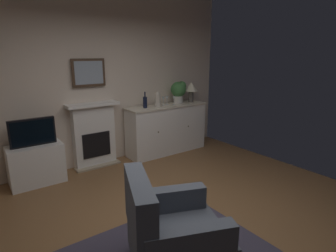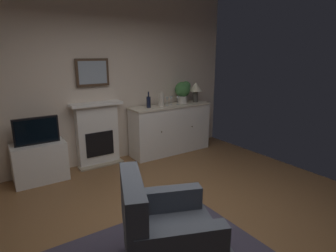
{
  "view_description": "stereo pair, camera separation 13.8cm",
  "coord_description": "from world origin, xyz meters",
  "px_view_note": "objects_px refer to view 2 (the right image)",
  "views": [
    {
      "loc": [
        -1.79,
        -2.15,
        1.89
      ],
      "look_at": [
        0.21,
        0.61,
        1.0
      ],
      "focal_mm": 29.8,
      "sensor_mm": 36.0,
      "label": 1
    },
    {
      "loc": [
        -1.68,
        -2.23,
        1.89
      ],
      "look_at": [
        0.21,
        0.61,
        1.0
      ],
      "focal_mm": 29.8,
      "sensor_mm": 36.0,
      "label": 2
    }
  ],
  "objects_px": {
    "wine_bottle": "(149,102)",
    "wine_glass_right": "(178,98)",
    "framed_picture": "(93,72)",
    "wine_glass_left": "(167,99)",
    "armchair": "(165,234)",
    "vase_decorative": "(161,99)",
    "potted_plant_small": "(183,90)",
    "fireplace_unit": "(98,134)",
    "tv_cabinet": "(40,162)",
    "table_lamp": "(196,88)",
    "sideboard_cabinet": "(170,129)",
    "tv_set": "(36,131)",
    "wine_glass_center": "(171,98)"
  },
  "relations": [
    {
      "from": "wine_glass_left",
      "to": "tv_set",
      "type": "xyz_separation_m",
      "value": [
        -2.29,
        -0.0,
        -0.26
      ]
    },
    {
      "from": "armchair",
      "to": "wine_glass_left",
      "type": "bearing_deg",
      "value": 56.03
    },
    {
      "from": "tv_cabinet",
      "to": "fireplace_unit",
      "type": "bearing_deg",
      "value": 9.45
    },
    {
      "from": "tv_cabinet",
      "to": "tv_set",
      "type": "height_order",
      "value": "tv_set"
    },
    {
      "from": "wine_glass_left",
      "to": "armchair",
      "type": "xyz_separation_m",
      "value": [
        -1.73,
        -2.57,
        -0.68
      ]
    },
    {
      "from": "sideboard_cabinet",
      "to": "wine_bottle",
      "type": "bearing_deg",
      "value": -179.78
    },
    {
      "from": "framed_picture",
      "to": "sideboard_cabinet",
      "type": "height_order",
      "value": "framed_picture"
    },
    {
      "from": "table_lamp",
      "to": "tv_set",
      "type": "height_order",
      "value": "table_lamp"
    },
    {
      "from": "wine_glass_center",
      "to": "tv_cabinet",
      "type": "xyz_separation_m",
      "value": [
        -2.4,
        -0.01,
        -0.76
      ]
    },
    {
      "from": "vase_decorative",
      "to": "potted_plant_small",
      "type": "distance_m",
      "value": 0.59
    },
    {
      "from": "framed_picture",
      "to": "tv_set",
      "type": "bearing_deg",
      "value": -166.69
    },
    {
      "from": "wine_glass_center",
      "to": "wine_bottle",
      "type": "bearing_deg",
      "value": -176.59
    },
    {
      "from": "wine_glass_right",
      "to": "armchair",
      "type": "height_order",
      "value": "wine_glass_right"
    },
    {
      "from": "sideboard_cabinet",
      "to": "potted_plant_small",
      "type": "relative_size",
      "value": 3.79
    },
    {
      "from": "framed_picture",
      "to": "potted_plant_small",
      "type": "height_order",
      "value": "framed_picture"
    },
    {
      "from": "table_lamp",
      "to": "framed_picture",
      "type": "bearing_deg",
      "value": 173.68
    },
    {
      "from": "wine_glass_left",
      "to": "tv_set",
      "type": "relative_size",
      "value": 0.27
    },
    {
      "from": "vase_decorative",
      "to": "armchair",
      "type": "height_order",
      "value": "vase_decorative"
    },
    {
      "from": "framed_picture",
      "to": "vase_decorative",
      "type": "relative_size",
      "value": 1.96
    },
    {
      "from": "fireplace_unit",
      "to": "armchair",
      "type": "bearing_deg",
      "value": -98.54
    },
    {
      "from": "fireplace_unit",
      "to": "tv_cabinet",
      "type": "xyz_separation_m",
      "value": [
        -0.97,
        -0.16,
        -0.25
      ]
    },
    {
      "from": "sideboard_cabinet",
      "to": "wine_bottle",
      "type": "relative_size",
      "value": 5.62
    },
    {
      "from": "vase_decorative",
      "to": "armchair",
      "type": "distance_m",
      "value": 3.06
    },
    {
      "from": "wine_glass_center",
      "to": "armchair",
      "type": "bearing_deg",
      "value": -125.27
    },
    {
      "from": "tv_set",
      "to": "potted_plant_small",
      "type": "height_order",
      "value": "potted_plant_small"
    },
    {
      "from": "sideboard_cabinet",
      "to": "wine_glass_center",
      "type": "relative_size",
      "value": 9.88
    },
    {
      "from": "table_lamp",
      "to": "sideboard_cabinet",
      "type": "bearing_deg",
      "value": -180.0
    },
    {
      "from": "fireplace_unit",
      "to": "wine_glass_left",
      "type": "distance_m",
      "value": 1.43
    },
    {
      "from": "fireplace_unit",
      "to": "wine_glass_right",
      "type": "height_order",
      "value": "wine_glass_right"
    },
    {
      "from": "wine_bottle",
      "to": "potted_plant_small",
      "type": "height_order",
      "value": "potted_plant_small"
    },
    {
      "from": "wine_bottle",
      "to": "vase_decorative",
      "type": "bearing_deg",
      "value": -11.35
    },
    {
      "from": "table_lamp",
      "to": "wine_bottle",
      "type": "relative_size",
      "value": 1.38
    },
    {
      "from": "table_lamp",
      "to": "wine_glass_left",
      "type": "xyz_separation_m",
      "value": [
        -0.69,
        -0.0,
        -0.16
      ]
    },
    {
      "from": "wine_glass_left",
      "to": "vase_decorative",
      "type": "distance_m",
      "value": 0.17
    },
    {
      "from": "wine_bottle",
      "to": "framed_picture",
      "type": "bearing_deg",
      "value": 166.3
    },
    {
      "from": "fireplace_unit",
      "to": "wine_glass_left",
      "type": "height_order",
      "value": "wine_glass_left"
    },
    {
      "from": "wine_glass_center",
      "to": "tv_set",
      "type": "height_order",
      "value": "wine_glass_center"
    },
    {
      "from": "wine_glass_center",
      "to": "potted_plant_small",
      "type": "xyz_separation_m",
      "value": [
        0.3,
        0.02,
        0.13
      ]
    },
    {
      "from": "vase_decorative",
      "to": "potted_plant_small",
      "type": "relative_size",
      "value": 0.65
    },
    {
      "from": "framed_picture",
      "to": "wine_glass_center",
      "type": "height_order",
      "value": "framed_picture"
    },
    {
      "from": "wine_bottle",
      "to": "wine_glass_center",
      "type": "relative_size",
      "value": 1.76
    },
    {
      "from": "wine_glass_left",
      "to": "potted_plant_small",
      "type": "xyz_separation_m",
      "value": [
        0.41,
        0.05,
        0.13
      ]
    },
    {
      "from": "sideboard_cabinet",
      "to": "wine_glass_left",
      "type": "height_order",
      "value": "wine_glass_left"
    },
    {
      "from": "framed_picture",
      "to": "armchair",
      "type": "xyz_separation_m",
      "value": [
        -0.41,
        -2.8,
        -1.21
      ]
    },
    {
      "from": "fireplace_unit",
      "to": "wine_glass_right",
      "type": "relative_size",
      "value": 6.67
    },
    {
      "from": "tv_set",
      "to": "vase_decorative",
      "type": "bearing_deg",
      "value": -1.12
    },
    {
      "from": "wine_glass_left",
      "to": "sideboard_cabinet",
      "type": "bearing_deg",
      "value": 3.56
    },
    {
      "from": "framed_picture",
      "to": "tv_cabinet",
      "type": "xyz_separation_m",
      "value": [
        -0.97,
        -0.21,
        -1.29
      ]
    },
    {
      "from": "framed_picture",
      "to": "wine_glass_right",
      "type": "bearing_deg",
      "value": -9.86
    },
    {
      "from": "wine_bottle",
      "to": "wine_glass_right",
      "type": "relative_size",
      "value": 1.76
    }
  ]
}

